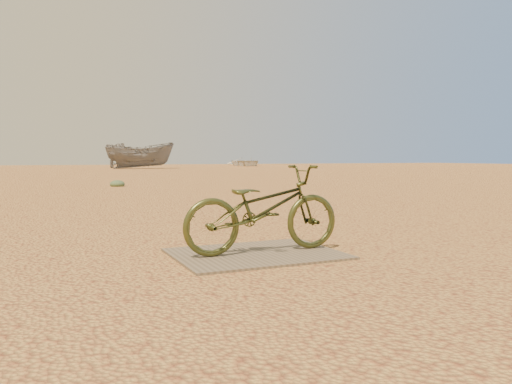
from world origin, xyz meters
name	(u,v)px	position (x,y,z in m)	size (l,w,h in m)	color
ground	(211,268)	(0.00, 0.00, 0.00)	(120.00, 120.00, 0.00)	tan
plywood_board	(256,254)	(0.57, 0.35, 0.01)	(1.55, 1.18, 0.02)	#72634D
bicycle	(263,209)	(0.65, 0.35, 0.44)	(0.55, 1.59, 0.84)	#3F451F
boat_mid_right	(140,155)	(6.71, 37.07, 1.08)	(2.11, 5.61, 2.17)	slate
boat_far_right	(246,162)	(19.27, 44.52, 0.46)	(3.17, 4.44, 0.92)	silver
kale_b	(117,186)	(1.10, 12.37, 0.00)	(0.47, 0.47, 0.26)	#5E774D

